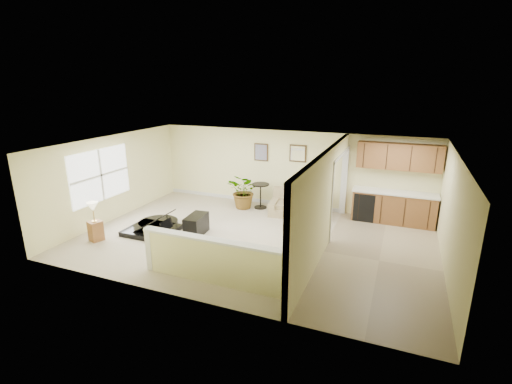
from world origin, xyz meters
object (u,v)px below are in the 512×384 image
at_px(piano, 152,213).
at_px(loveseat, 299,203).
at_px(lamp_stand, 95,224).
at_px(piano_bench, 196,225).
at_px(small_plant, 321,213).
at_px(accent_table, 261,193).
at_px(palm_plant, 245,192).

bearing_deg(piano, loveseat, 39.23).
relative_size(loveseat, lamp_stand, 1.75).
relative_size(piano_bench, small_plant, 1.54).
bearing_deg(lamp_stand, loveseat, 41.74).
distance_m(small_plant, lamp_stand, 6.28).
bearing_deg(lamp_stand, piano_bench, 30.80).
distance_m(loveseat, accent_table, 1.34).
bearing_deg(piano_bench, piano, -168.80).
xyz_separation_m(piano_bench, lamp_stand, (-2.22, -1.33, 0.17)).
distance_m(accent_table, small_plant, 2.14).
xyz_separation_m(piano, palm_plant, (1.58, 2.72, 0.05)).
bearing_deg(palm_plant, piano, -120.25).
bearing_deg(piano, small_plant, 31.10).
distance_m(piano, accent_table, 3.58).
relative_size(accent_table, lamp_stand, 0.78).
xyz_separation_m(piano, loveseat, (3.37, 2.81, -0.14)).
bearing_deg(small_plant, lamp_stand, -144.67).
height_order(palm_plant, small_plant, palm_plant).
height_order(piano_bench, accent_table, accent_table).
distance_m(piano, piano_bench, 1.28).
xyz_separation_m(piano_bench, palm_plant, (0.35, 2.47, 0.30)).
xyz_separation_m(piano, lamp_stand, (-0.99, -1.08, -0.08)).
bearing_deg(piano, piano_bench, 10.64).
height_order(small_plant, lamp_stand, lamp_stand).
relative_size(piano, accent_table, 1.99).
relative_size(loveseat, accent_table, 2.24).
relative_size(piano_bench, lamp_stand, 0.78).
distance_m(loveseat, lamp_stand, 5.85).
bearing_deg(piano, accent_table, 54.49).
bearing_deg(palm_plant, lamp_stand, -124.11).
relative_size(loveseat, small_plant, 3.48).
xyz_separation_m(loveseat, palm_plant, (-1.79, -0.09, 0.19)).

